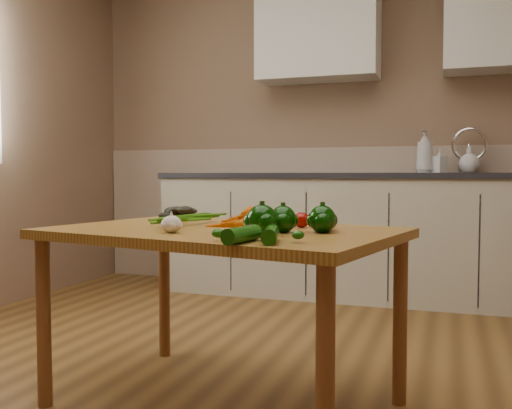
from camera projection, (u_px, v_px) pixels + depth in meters
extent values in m
cube|color=#886A51|center=(335.00, 122.00, 4.46)|extent=(4.00, 0.02, 2.60)
cube|color=tan|center=(334.00, 218.00, 4.48)|extent=(3.98, 0.03, 1.10)
cube|color=#B7B198|center=(353.00, 238.00, 4.14)|extent=(2.80, 0.60, 0.86)
cube|color=#2B2B30|center=(354.00, 176.00, 4.12)|extent=(2.84, 0.64, 0.04)
cube|color=#99999E|center=(470.00, 182.00, 3.86)|extent=(0.55, 0.42, 0.10)
cylinder|color=silver|center=(469.00, 156.00, 4.02)|extent=(0.02, 0.02, 0.24)
cube|color=silver|center=(318.00, 33.00, 4.28)|extent=(0.90, 0.35, 0.70)
cube|color=silver|center=(506.00, 18.00, 3.86)|extent=(0.80, 0.35, 0.70)
cube|color=#AD7832|center=(222.00, 233.00, 2.16)|extent=(1.41, 1.06, 0.04)
cylinder|color=brown|center=(44.00, 323.00, 2.17)|extent=(0.05, 0.05, 0.65)
cylinder|color=brown|center=(325.00, 378.00, 1.58)|extent=(0.05, 0.05, 0.65)
cylinder|color=brown|center=(164.00, 290.00, 2.78)|extent=(0.05, 0.05, 0.65)
cylinder|color=brown|center=(400.00, 321.00, 2.19)|extent=(0.05, 0.05, 0.65)
imported|color=silver|center=(425.00, 151.00, 4.03)|extent=(0.14, 0.14, 0.30)
imported|color=silver|center=(440.00, 160.00, 3.99)|extent=(0.11, 0.11, 0.17)
imported|color=silver|center=(469.00, 160.00, 4.00)|extent=(0.15, 0.15, 0.18)
ellipsoid|color=silver|center=(171.00, 224.00, 2.00)|extent=(0.07, 0.07, 0.06)
sphere|color=black|center=(283.00, 219.00, 2.01)|extent=(0.09, 0.09, 0.09)
sphere|color=black|center=(322.00, 219.00, 2.01)|extent=(0.10, 0.10, 0.10)
sphere|color=black|center=(262.00, 220.00, 1.91)|extent=(0.10, 0.10, 0.10)
ellipsoid|color=#810802|center=(301.00, 220.00, 2.19)|extent=(0.06, 0.06, 0.06)
ellipsoid|color=#C15204|center=(324.00, 219.00, 2.19)|extent=(0.07, 0.07, 0.07)
ellipsoid|color=#C15204|center=(327.00, 220.00, 2.10)|extent=(0.08, 0.08, 0.07)
cylinder|color=#0E4307|center=(270.00, 235.00, 1.71)|extent=(0.09, 0.17, 0.05)
cylinder|color=#0E4307|center=(242.00, 235.00, 1.71)|extent=(0.08, 0.18, 0.05)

